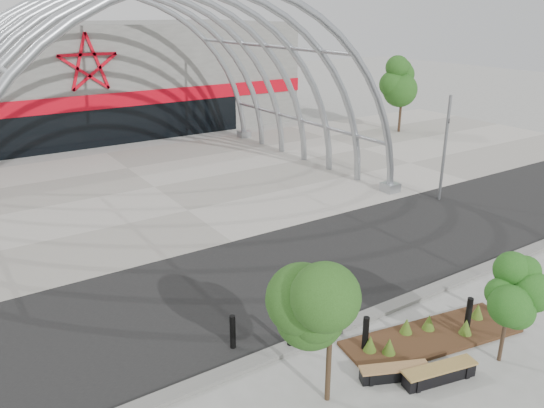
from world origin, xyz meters
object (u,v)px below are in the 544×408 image
object	(u,v)px
signal_pole	(445,147)
bollard_2	(365,334)
street_tree_0	(332,293)
bench_1	(439,374)
bench_0	(394,373)
street_tree_1	(512,288)

from	to	relation	value
signal_pole	bollard_2	size ratio (longest dim) A/B	4.77
street_tree_0	bench_1	size ratio (longest dim) A/B	1.96
bench_0	bench_1	world-z (taller)	bench_1
street_tree_1	signal_pole	bearing A→B (deg)	47.05
signal_pole	street_tree_1	xyz separation A→B (m)	(-8.95, -9.62, -0.49)
street_tree_1	bench_1	world-z (taller)	street_tree_1
bench_0	bollard_2	world-z (taller)	bollard_2
street_tree_0	bench_0	xyz separation A→B (m)	(1.92, -0.36, -2.77)
bench_0	bollard_2	xyz separation A→B (m)	(0.18, 1.30, 0.36)
street_tree_0	bollard_2	bearing A→B (deg)	24.20
signal_pole	bench_0	xyz separation A→B (m)	(-11.92, -8.61, -2.54)
signal_pole	bench_1	bearing A→B (deg)	-139.84
signal_pole	street_tree_0	distance (m)	16.11
signal_pole	bench_0	world-z (taller)	signal_pole
street_tree_0	street_tree_1	distance (m)	5.13
bench_0	street_tree_1	bearing A→B (deg)	-18.85
street_tree_1	bench_1	xyz separation A→B (m)	(-2.06, 0.33, -2.03)
bench_1	signal_pole	bearing A→B (deg)	40.16
bench_1	street_tree_0	bearing A→B (deg)	159.71
bench_0	bollard_2	bearing A→B (deg)	82.22
signal_pole	bench_1	size ratio (longest dim) A/B	2.48
signal_pole	bench_0	distance (m)	14.92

